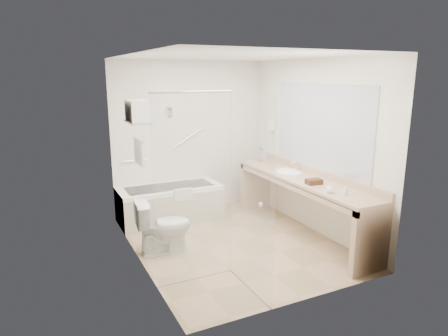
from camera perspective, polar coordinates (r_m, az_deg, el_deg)
name	(u,v)px	position (r m, az deg, el deg)	size (l,w,h in m)	color
floor	(233,243)	(5.63, 1.36, -10.59)	(3.20, 3.20, 0.00)	tan
ceiling	(235,56)	(5.15, 1.51, 15.74)	(2.60, 3.20, 0.10)	white
wall_back	(190,137)	(6.69, -4.88, 4.40)	(2.60, 0.10, 2.50)	beige
wall_front	(310,184)	(3.94, 12.18, -2.21)	(2.60, 0.10, 2.50)	beige
wall_left	(136,164)	(4.81, -12.48, 0.59)	(0.10, 3.20, 2.50)	beige
wall_right	(313,147)	(5.95, 12.64, 3.01)	(0.10, 3.20, 2.50)	beige
bathtub	(170,203)	(6.42, -7.72, -5.00)	(1.60, 0.73, 0.59)	white
grab_bar_short	(135,161)	(6.43, -12.62, 1.05)	(0.03, 0.03, 0.40)	silver
grab_bar_long	(188,138)	(6.63, -5.16, 4.32)	(0.03, 0.03, 0.60)	silver
shower_enclosure	(221,192)	(4.22, -0.44, -3.46)	(0.96, 0.91, 2.11)	silver
towel_shelf	(137,118)	(5.09, -12.28, 7.06)	(0.24, 0.55, 0.81)	silver
vanity_counter	(302,192)	(5.81, 11.12, -3.36)	(0.55, 2.70, 0.95)	tan
sink	(288,173)	(6.09, 9.17, -0.74)	(0.40, 0.52, 0.14)	white
faucet	(297,165)	(6.15, 10.32, 0.40)	(0.03, 0.03, 0.14)	silver
mirror	(321,127)	(5.78, 13.64, 5.67)	(0.02, 2.00, 1.20)	#B0B5BD
hairdryer_unit	(272,125)	(6.73, 6.84, 6.14)	(0.08, 0.10, 0.18)	white
toilet	(163,226)	(5.29, -8.66, -8.25)	(0.40, 0.71, 0.70)	white
amenity_basket	(314,182)	(5.44, 12.72, -1.90)	(0.21, 0.14, 0.07)	#462919
soap_bottle_a	(344,193)	(5.04, 16.81, -3.46)	(0.05, 0.12, 0.05)	white
soap_bottle_b	(330,189)	(5.09, 14.93, -2.92)	(0.10, 0.12, 0.10)	white
water_bottle_left	(262,156)	(6.70, 5.38, 1.77)	(0.07, 0.07, 0.21)	silver
water_bottle_mid	(273,161)	(6.39, 6.97, 1.00)	(0.05, 0.05, 0.17)	silver
water_bottle_right	(260,155)	(6.76, 5.19, 1.92)	(0.07, 0.07, 0.22)	silver
drinking_glass_near	(279,166)	(6.20, 7.82, 0.26)	(0.07, 0.07, 0.09)	silver
drinking_glass_far	(273,168)	(6.08, 7.00, 0.02)	(0.07, 0.07, 0.09)	silver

